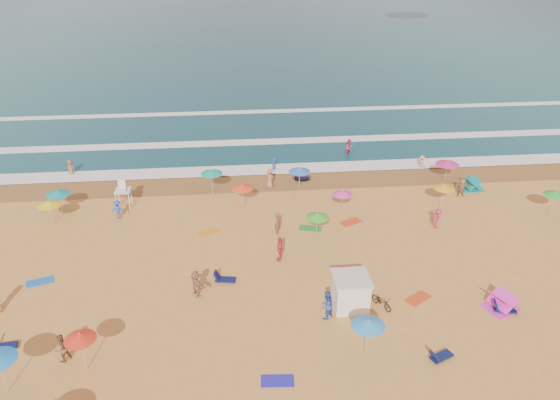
{
  "coord_description": "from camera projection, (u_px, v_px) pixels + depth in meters",
  "views": [
    {
      "loc": [
        -3.46,
        -31.48,
        21.15
      ],
      "look_at": [
        -0.02,
        6.0,
        1.5
      ],
      "focal_mm": 35.0,
      "sensor_mm": 36.0,
      "label": 1
    }
  ],
  "objects": [
    {
      "name": "popup_tents",
      "position": [
        484.0,
        231.0,
        40.09
      ],
      "size": [
        7.01,
        17.94,
        1.2
      ],
      "color": "#F336C9",
      "rests_on": "ground"
    },
    {
      "name": "loungers",
      "position": [
        371.0,
        286.0,
        34.81
      ],
      "size": [
        45.16,
        25.74,
        0.34
      ],
      "color": "#101D53",
      "rests_on": "ground"
    },
    {
      "name": "bicycle",
      "position": [
        382.0,
        302.0,
        32.99
      ],
      "size": [
        1.29,
        1.65,
        0.83
      ],
      "primitive_type": "imported",
      "rotation": [
        0.0,
        0.0,
        0.54
      ],
      "color": "black",
      "rests_on": "ground"
    },
    {
      "name": "cabana_roof",
      "position": [
        352.0,
        278.0,
        32.34
      ],
      "size": [
        2.2,
        2.2,
        0.12
      ],
      "primitive_type": "cube",
      "color": "silver",
      "rests_on": "cabana"
    },
    {
      "name": "wet_sand",
      "position": [
        274.0,
        181.0,
        48.89
      ],
      "size": [
        220.0,
        220.0,
        0.0
      ],
      "primitive_type": "plane",
      "color": "olive",
      "rests_on": "ground"
    },
    {
      "name": "beach_umbrellas",
      "position": [
        308.0,
        224.0,
        37.87
      ],
      "size": [
        48.44,
        27.73,
        0.83
      ],
      "color": "#1924D6",
      "rests_on": "ground"
    },
    {
      "name": "lifeguard_stand",
      "position": [
        124.0,
        196.0,
        44.07
      ],
      "size": [
        1.2,
        1.2,
        2.1
      ],
      "primitive_type": null,
      "color": "white",
      "rests_on": "ground"
    },
    {
      "name": "ground",
      "position": [
        288.0,
        259.0,
        37.86
      ],
      "size": [
        220.0,
        220.0,
        0.0
      ],
      "primitive_type": "plane",
      "color": "gold",
      "rests_on": "ground"
    },
    {
      "name": "surf_foam",
      "position": [
        267.0,
        144.0,
        56.63
      ],
      "size": [
        200.0,
        18.7,
        0.05
      ],
      "color": "white",
      "rests_on": "ground"
    },
    {
      "name": "beachgoers",
      "position": [
        269.0,
        220.0,
        41.08
      ],
      "size": [
        41.31,
        27.74,
        2.1
      ],
      "color": "#DFB075",
      "rests_on": "ground"
    },
    {
      "name": "cabana",
      "position": [
        350.0,
        293.0,
        32.83
      ],
      "size": [
        2.0,
        2.0,
        2.0
      ],
      "primitive_type": "cube",
      "color": "white",
      "rests_on": "ground"
    },
    {
      "name": "towels",
      "position": [
        272.0,
        271.0,
        36.53
      ],
      "size": [
        58.53,
        25.75,
        0.03
      ],
      "color": "#AF1542",
      "rests_on": "ground"
    },
    {
      "name": "ocean",
      "position": [
        245.0,
        32.0,
        112.01
      ],
      "size": [
        220.0,
        140.0,
        0.18
      ],
      "primitive_type": "cube",
      "color": "#0C4756",
      "rests_on": "ground"
    }
  ]
}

